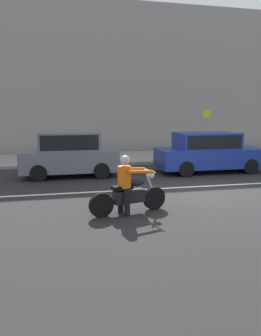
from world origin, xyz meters
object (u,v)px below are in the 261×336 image
motorcycle_with_rider_orange_stripe (128,190)px  parked_sedan_cobalt_blue (209,152)px  parked_hatchback_slate_gray (70,154)px  street_sign_post (206,127)px

motorcycle_with_rider_orange_stripe → parked_sedan_cobalt_blue: 6.62m
parked_sedan_cobalt_blue → motorcycle_with_rider_orange_stripe: bearing=-133.5°
motorcycle_with_rider_orange_stripe → parked_hatchback_slate_gray: parked_hatchback_slate_gray is taller
motorcycle_with_rider_orange_stripe → parked_sedan_cobalt_blue: (4.55, 4.80, 0.26)m
street_sign_post → parked_sedan_cobalt_blue: bearing=-114.2°
motorcycle_with_rider_orange_stripe → street_sign_post: bearing=55.1°
parked_hatchback_slate_gray → street_sign_post: (8.10, 4.54, 0.79)m
motorcycle_with_rider_orange_stripe → parked_sedan_cobalt_blue: parked_sedan_cobalt_blue is taller
parked_hatchback_slate_gray → street_sign_post: 9.32m
motorcycle_with_rider_orange_stripe → parked_sedan_cobalt_blue: size_ratio=0.45×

